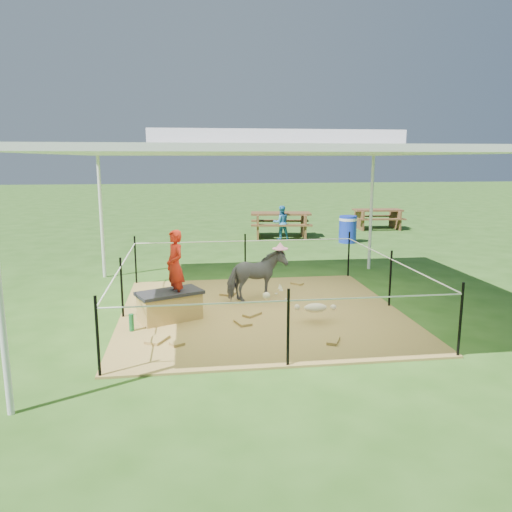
{
  "coord_description": "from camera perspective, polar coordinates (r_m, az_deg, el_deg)",
  "views": [
    {
      "loc": [
        -1.18,
        -7.93,
        2.53
      ],
      "look_at": [
        0.0,
        0.6,
        0.85
      ],
      "focal_mm": 35.0,
      "sensor_mm": 36.0,
      "label": 1
    }
  ],
  "objects": [
    {
      "name": "woman",
      "position": [
        7.82,
        -9.26,
        -0.38
      ],
      "size": [
        0.41,
        0.48,
        1.12
      ],
      "primitive_type": "imported",
      "rotation": [
        0.0,
        0.0,
        -1.15
      ],
      "color": "red",
      "rests_on": "straw_bale"
    },
    {
      "name": "hay_patch",
      "position": [
        8.41,
        0.57,
        -6.37
      ],
      "size": [
        4.6,
        4.6,
        0.03
      ],
      "primitive_type": "cube",
      "color": "brown",
      "rests_on": "ground"
    },
    {
      "name": "picnic_table_near",
      "position": [
        16.43,
        2.83,
        3.59
      ],
      "size": [
        2.11,
        1.64,
        0.81
      ],
      "primitive_type": "cube",
      "rotation": [
        0.0,
        0.0,
        -0.13
      ],
      "color": "brown",
      "rests_on": "ground"
    },
    {
      "name": "ground",
      "position": [
        8.41,
        0.57,
        -6.47
      ],
      "size": [
        90.0,
        90.0,
        0.0
      ],
      "primitive_type": "plane",
      "color": "#2D5919",
      "rests_on": "ground"
    },
    {
      "name": "canopy_tent",
      "position": [
        8.02,
        0.6,
        12.19
      ],
      "size": [
        6.3,
        6.3,
        2.9
      ],
      "color": "silver",
      "rests_on": "ground"
    },
    {
      "name": "rope_fence",
      "position": [
        8.24,
        0.57,
        -2.2
      ],
      "size": [
        4.54,
        4.54,
        1.0
      ],
      "color": "black",
      "rests_on": "ground"
    },
    {
      "name": "foal",
      "position": [
        7.82,
        6.82,
        -5.68
      ],
      "size": [
        0.94,
        0.53,
        0.52
      ],
      "primitive_type": null,
      "rotation": [
        0.0,
        0.0,
        -0.01
      ],
      "color": "beige",
      "rests_on": "hay_patch"
    },
    {
      "name": "green_bottle",
      "position": [
        7.64,
        -14.05,
        -7.38
      ],
      "size": [
        0.1,
        0.1,
        0.26
      ],
      "primitive_type": "cylinder",
      "rotation": [
        0.0,
        0.0,
        0.42
      ],
      "color": "#176830",
      "rests_on": "hay_patch"
    },
    {
      "name": "dark_cloth",
      "position": [
        7.94,
        -9.86,
        -4.17
      ],
      "size": [
        1.12,
        0.88,
        0.05
      ],
      "primitive_type": "cube",
      "rotation": [
        0.0,
        0.0,
        0.42
      ],
      "color": "black",
      "rests_on": "straw_bale"
    },
    {
      "name": "trash_barrel",
      "position": [
        15.54,
        10.44,
        3.02
      ],
      "size": [
        0.7,
        0.7,
        0.83
      ],
      "primitive_type": "cylinder",
      "rotation": [
        0.0,
        0.0,
        -0.41
      ],
      "color": "#1934BD",
      "rests_on": "ground"
    },
    {
      "name": "distant_person",
      "position": [
        15.94,
        2.89,
        3.84
      ],
      "size": [
        0.56,
        0.46,
        1.07
      ],
      "primitive_type": "imported",
      "rotation": [
        0.0,
        0.0,
        3.25
      ],
      "color": "#358DC9",
      "rests_on": "ground"
    },
    {
      "name": "pink_hat",
      "position": [
        8.82,
        0.06,
        1.02
      ],
      "size": [
        0.28,
        0.28,
        0.13
      ],
      "primitive_type": "cylinder",
      "color": "pink",
      "rests_on": "pony"
    },
    {
      "name": "pony",
      "position": [
        8.92,
        0.06,
        -2.24
      ],
      "size": [
        1.17,
        0.85,
        0.9
      ],
      "primitive_type": "imported",
      "rotation": [
        0.0,
        0.0,
        1.96
      ],
      "color": "#4C4D51",
      "rests_on": "hay_patch"
    },
    {
      "name": "picnic_table_far",
      "position": [
        18.88,
        13.68,
        4.13
      ],
      "size": [
        1.82,
        1.37,
        0.72
      ],
      "primitive_type": "cube",
      "rotation": [
        0.0,
        0.0,
        -0.07
      ],
      "color": "#56321D",
      "rests_on": "ground"
    },
    {
      "name": "straw_bale",
      "position": [
        8.01,
        -9.81,
        -5.77
      ],
      "size": [
        1.04,
        0.81,
        0.41
      ],
      "primitive_type": "cube",
      "rotation": [
        0.0,
        0.0,
        0.42
      ],
      "color": "#A57F3C",
      "rests_on": "hay_patch"
    }
  ]
}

